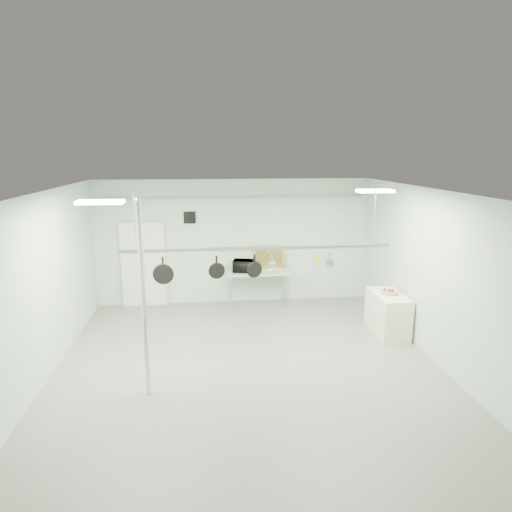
{
  "coord_description": "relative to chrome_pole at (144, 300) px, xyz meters",
  "views": [
    {
      "loc": [
        -0.72,
        -7.52,
        3.86
      ],
      "look_at": [
        0.24,
        1.0,
        1.9
      ],
      "focal_mm": 32.0,
      "sensor_mm": 36.0,
      "label": 1
    }
  ],
  "objects": [
    {
      "name": "light_panel_right",
      "position": [
        4.1,
        1.2,
        1.56
      ],
      "size": [
        0.65,
        0.3,
        0.05
      ],
      "primitive_type": "cube",
      "color": "white",
      "rests_on": "ceiling"
    },
    {
      "name": "whisk",
      "position": [
        2.15,
        0.9,
        0.31
      ],
      "size": [
        0.18,
        0.18,
        0.36
      ],
      "primitive_type": null,
      "rotation": [
        0.0,
        0.0,
        -0.04
      ],
      "color": "#B7B8BC",
      "rests_on": "pot_rack"
    },
    {
      "name": "skillet_mid",
      "position": [
        1.16,
        0.9,
        0.28
      ],
      "size": [
        0.3,
        0.11,
        0.4
      ],
      "primitive_type": null,
      "rotation": [
        0.0,
        0.0,
        0.17
      ],
      "color": "black",
      "rests_on": "pot_rack"
    },
    {
      "name": "skillet_right",
      "position": [
        1.84,
        0.9,
        0.28
      ],
      "size": [
        0.3,
        0.16,
        0.41
      ],
      "primitive_type": null,
      "rotation": [
        0.0,
        0.0,
        0.36
      ],
      "color": "black",
      "rests_on": "pot_rack"
    },
    {
      "name": "conduit_pipe",
      "position": [
        1.7,
        4.5,
        1.15
      ],
      "size": [
        6.6,
        0.07,
        0.07
      ],
      "primitive_type": "cylinder",
      "rotation": [
        0.0,
        1.57,
        0.0
      ],
      "color": "gray",
      "rests_on": "back_wall"
    },
    {
      "name": "pot_rack",
      "position": [
        1.9,
        0.9,
        0.63
      ],
      "size": [
        4.8,
        0.06,
        1.0
      ],
      "color": "#B7B7BC",
      "rests_on": "ceiling"
    },
    {
      "name": "right_wall",
      "position": [
        5.19,
        0.6,
        0.0
      ],
      "size": [
        0.02,
        8.0,
        3.2
      ],
      "primitive_type": "cube",
      "color": "#B0D3C6",
      "rests_on": "floor"
    },
    {
      "name": "microwave",
      "position": [
        1.94,
        4.18,
        -0.54
      ],
      "size": [
        0.62,
        0.48,
        0.3
      ],
      "primitive_type": "imported",
      "rotation": [
        0.0,
        0.0,
        2.91
      ],
      "color": "black",
      "rests_on": "prep_table"
    },
    {
      "name": "ceiling",
      "position": [
        1.7,
        0.6,
        1.59
      ],
      "size": [
        7.0,
        8.0,
        0.02
      ],
      "primitive_type": "cube",
      "color": "silver",
      "rests_on": "back_wall"
    },
    {
      "name": "painting_small",
      "position": [
        2.87,
        4.5,
        -0.57
      ],
      "size": [
        0.3,
        0.09,
        0.25
      ],
      "primitive_type": "cube",
      "rotation": [
        -0.17,
        0.0,
        0.04
      ],
      "color": "#382513",
      "rests_on": "prep_table"
    },
    {
      "name": "side_cabinet",
      "position": [
        4.85,
        2.0,
        -1.15
      ],
      "size": [
        0.6,
        1.2,
        0.9
      ],
      "primitive_type": "cube",
      "color": "silver",
      "rests_on": "floor"
    },
    {
      "name": "floor",
      "position": [
        1.7,
        0.6,
        -1.6
      ],
      "size": [
        8.0,
        8.0,
        0.0
      ],
      "primitive_type": "plane",
      "color": "gray",
      "rests_on": "ground"
    },
    {
      "name": "prep_table",
      "position": [
        2.3,
        4.2,
        -0.77
      ],
      "size": [
        1.6,
        0.7,
        0.91
      ],
      "color": "#A7C4B3",
      "rests_on": "floor"
    },
    {
      "name": "painting_large",
      "position": [
        2.61,
        4.5,
        -0.41
      ],
      "size": [
        0.79,
        0.17,
        0.58
      ],
      "primitive_type": "cube",
      "rotation": [
        -0.14,
        0.0,
        -0.05
      ],
      "color": "gold",
      "rests_on": "prep_table"
    },
    {
      "name": "grater",
      "position": [
        2.99,
        0.9,
        0.38
      ],
      "size": [
        0.08,
        0.05,
        0.21
      ],
      "primitive_type": null,
      "rotation": [
        0.0,
        0.0,
        -0.41
      ],
      "color": "yellow",
      "rests_on": "pot_rack"
    },
    {
      "name": "fruit_cluster",
      "position": [
        4.84,
        2.01,
        -0.61
      ],
      "size": [
        0.24,
        0.24,
        0.09
      ],
      "primitive_type": null,
      "color": "#A40F1A",
      "rests_on": "fruit_bowl"
    },
    {
      "name": "back_wall",
      "position": [
        1.7,
        4.59,
        0.0
      ],
      "size": [
        7.0,
        0.02,
        3.2
      ],
      "primitive_type": "cube",
      "color": "#B0D3C6",
      "rests_on": "floor"
    },
    {
      "name": "wall_vent",
      "position": [
        0.6,
        4.57,
        0.65
      ],
      "size": [
        0.3,
        0.04,
        0.3
      ],
      "primitive_type": "cube",
      "color": "black",
      "rests_on": "back_wall"
    },
    {
      "name": "saucepan",
      "position": [
        3.21,
        0.9,
        0.36
      ],
      "size": [
        0.16,
        0.12,
        0.25
      ],
      "primitive_type": null,
      "rotation": [
        0.0,
        0.0,
        0.34
      ],
      "color": "silver",
      "rests_on": "pot_rack"
    },
    {
      "name": "coffee_canister",
      "position": [
        2.15,
        4.18,
        -0.59
      ],
      "size": [
        0.2,
        0.2,
        0.22
      ],
      "primitive_type": "cylinder",
      "rotation": [
        0.0,
        0.0,
        0.17
      ],
      "color": "white",
      "rests_on": "prep_table"
    },
    {
      "name": "chrome_pole",
      "position": [
        0.0,
        0.0,
        0.0
      ],
      "size": [
        0.08,
        0.08,
        3.2
      ],
      "primitive_type": "cylinder",
      "color": "silver",
      "rests_on": "floor"
    },
    {
      "name": "light_panel_left",
      "position": [
        -0.5,
        -0.2,
        1.56
      ],
      "size": [
        0.65,
        0.3,
        0.05
      ],
      "primitive_type": "cube",
      "color": "white",
      "rests_on": "ceiling"
    },
    {
      "name": "fruit_bowl",
      "position": [
        4.84,
        2.01,
        -0.65
      ],
      "size": [
        0.48,
        0.48,
        0.09
      ],
      "primitive_type": "imported",
      "rotation": [
        0.0,
        0.0,
        -0.34
      ],
      "color": "silver",
      "rests_on": "side_cabinet"
    },
    {
      "name": "skillet_left",
      "position": [
        0.23,
        0.9,
        0.24
      ],
      "size": [
        0.37,
        0.08,
        0.49
      ],
      "primitive_type": null,
      "rotation": [
        0.0,
        0.0,
        -0.06
      ],
      "color": "black",
      "rests_on": "pot_rack"
    },
    {
      "name": "door",
      "position": [
        -0.6,
        4.54,
        -0.55
      ],
      "size": [
        1.1,
        0.1,
        2.2
      ],
      "primitive_type": "cube",
      "color": "silver",
      "rests_on": "floor"
    }
  ]
}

